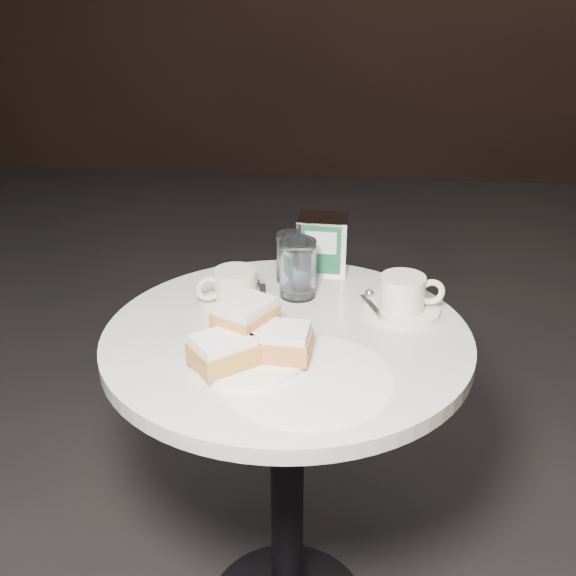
# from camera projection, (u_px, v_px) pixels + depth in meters

# --- Properties ---
(cafe_table) EXTENTS (0.70, 0.70, 0.74)m
(cafe_table) POSITION_uv_depth(u_px,v_px,m) (287.00, 419.00, 1.45)
(cafe_table) COLOR black
(cafe_table) RESTS_ON ground
(sugar_spill) EXTENTS (0.39, 0.39, 0.00)m
(sugar_spill) POSITION_uv_depth(u_px,v_px,m) (307.00, 379.00, 1.22)
(sugar_spill) COLOR white
(sugar_spill) RESTS_ON cafe_table
(beignet_plate) EXTENTS (0.27, 0.27, 0.10)m
(beignet_plate) POSITION_uv_depth(u_px,v_px,m) (249.00, 343.00, 1.26)
(beignet_plate) COLOR white
(beignet_plate) RESTS_ON cafe_table
(coffee_cup_left) EXTENTS (0.19, 0.19, 0.08)m
(coffee_cup_left) POSITION_uv_depth(u_px,v_px,m) (235.00, 290.00, 1.46)
(coffee_cup_left) COLOR white
(coffee_cup_left) RESTS_ON cafe_table
(coffee_cup_right) EXTENTS (0.17, 0.17, 0.08)m
(coffee_cup_right) POSITION_uv_depth(u_px,v_px,m) (403.00, 297.00, 1.43)
(coffee_cup_right) COLOR white
(coffee_cup_right) RESTS_ON cafe_table
(water_glass_left) EXTENTS (0.09, 0.09, 0.11)m
(water_glass_left) POSITION_uv_depth(u_px,v_px,m) (291.00, 258.00, 1.56)
(water_glass_left) COLOR white
(water_glass_left) RESTS_ON cafe_table
(water_glass_right) EXTENTS (0.10, 0.10, 0.12)m
(water_glass_right) POSITION_uv_depth(u_px,v_px,m) (298.00, 269.00, 1.49)
(water_glass_right) COLOR white
(water_glass_right) RESTS_ON cafe_table
(napkin_dispenser) EXTENTS (0.11, 0.10, 0.13)m
(napkin_dispenser) POSITION_uv_depth(u_px,v_px,m) (323.00, 244.00, 1.60)
(napkin_dispenser) COLOR silver
(napkin_dispenser) RESTS_ON cafe_table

